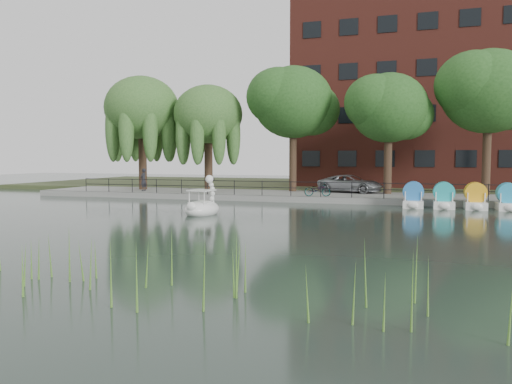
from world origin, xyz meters
The scene contains 17 objects.
ground_plane centered at (0.00, 0.00, 0.00)m, with size 120.00×120.00×0.00m, color #314038.
promenade centered at (0.00, 16.00, 0.20)m, with size 40.00×6.00×0.40m, color gray.
kerb centered at (0.00, 13.05, 0.20)m, with size 40.00×0.25×0.40m, color gray.
land_strip centered at (0.00, 30.00, 0.18)m, with size 60.00×22.00×0.36m, color #47512D.
railing centered at (0.00, 13.25, 1.15)m, with size 32.00×0.05×1.00m.
apartment_building centered at (7.00, 29.97, 9.36)m, with size 20.00×10.07×18.00m.
willow_left centered at (-13.00, 16.50, 6.87)m, with size 5.88×5.88×9.01m.
willow_mid centered at (-7.50, 17.00, 6.25)m, with size 5.32×5.32×8.15m.
broadleaf_center centered at (-1.00, 18.00, 7.06)m, with size 6.00×6.00×9.25m.
broadleaf_right centered at (6.00, 17.50, 6.39)m, with size 5.40×5.40×8.32m.
broadleaf_far centered at (12.50, 18.50, 7.40)m, with size 6.30×6.30×9.71m.
minivan centered at (3.36, 17.87, 1.14)m, with size 5.33×2.45×1.48m, color gray.
bicycle centered at (1.72, 13.65, 0.90)m, with size 1.72×0.60×1.00m, color gray.
pedestrian centered at (-12.02, 14.89, 1.39)m, with size 0.71×0.48×1.98m, color black.
swan_boat centered at (-2.70, 4.87, 0.44)m, with size 1.77×2.55×2.03m.
pedal_boat_row centered at (12.01, 12.04, 0.61)m, with size 9.65×1.70×1.40m.
reed_bank centered at (2.00, -9.50, 0.60)m, with size 24.00×2.40×1.20m.
Camera 1 is at (7.76, -18.92, 2.98)m, focal length 35.00 mm.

